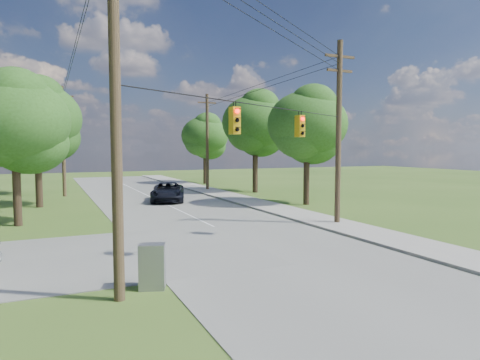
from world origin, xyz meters
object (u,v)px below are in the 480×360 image
car_main_north (168,192)px  pole_north_w (63,140)px  pole_north_e (207,141)px  control_cabinet (152,266)px  pole_ne (339,130)px  pole_sw (115,83)px

car_main_north → pole_north_w: bearing=152.0°
pole_north_e → pole_north_w: same height
pole_north_e → control_cabinet: (-12.40, -29.00, -4.42)m
car_main_north → control_cabinet: car_main_north is taller
control_cabinet → pole_ne: bearing=48.9°
pole_sw → car_main_north: (7.22, 21.90, -5.42)m
pole_sw → car_main_north: pole_sw is taller
car_main_north → control_cabinet: (-6.12, -21.30, -0.09)m
pole_sw → pole_north_w: size_ratio=1.20×
car_main_north → control_cabinet: 22.17m
pole_north_e → pole_north_w: size_ratio=1.00×
car_main_north → pole_north_e: bearing=68.0°
pole_north_e → pole_north_w: bearing=180.0°
pole_north_e → pole_sw: bearing=-114.5°
pole_north_e → pole_ne: bearing=-90.0°
pole_north_e → control_cabinet: 31.85m
pole_north_w → car_main_north: bearing=-45.3°
car_main_north → control_cabinet: bearing=-88.8°
pole_ne → pole_north_w: size_ratio=1.05×
pole_ne → control_cabinet: pole_ne is taller
pole_north_w → car_main_north: pole_north_w is taller
pole_ne → pole_north_w: pole_ne is taller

